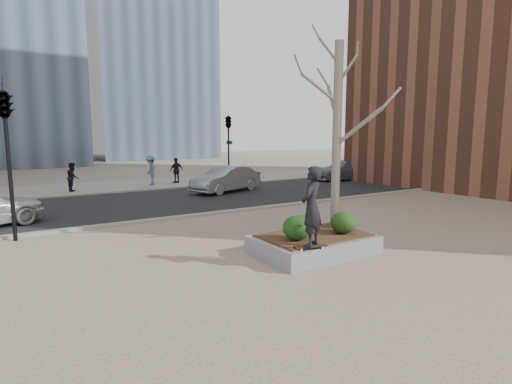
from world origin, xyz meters
TOP-DOWN VIEW (x-y plane):
  - ground at (0.00, 0.00)m, footprint 120.00×120.00m
  - street at (0.00, 10.00)m, footprint 60.00×8.00m
  - far_sidewalk at (0.00, 17.00)m, footprint 60.00×6.00m
  - planter at (1.00, 0.00)m, footprint 3.00×2.00m
  - planter_mulch at (1.00, 0.00)m, footprint 2.70×1.70m
  - sycamore_tree at (2.00, 0.30)m, footprint 2.80×2.80m
  - shrub_left at (0.30, -0.18)m, footprint 0.71×0.71m
  - shrub_middle at (1.09, 0.54)m, footprint 0.48×0.48m
  - shrub_right at (1.74, -0.30)m, footprint 0.66×0.66m
  - skateboard at (0.15, -0.88)m, footprint 0.80×0.42m
  - skateboarder at (0.15, -0.88)m, footprint 0.79×0.71m
  - car_silver at (4.44, 11.17)m, footprint 4.47×2.75m
  - car_third at (14.13, 11.98)m, footprint 5.06×2.98m
  - pedestrian_a at (-2.47, 15.78)m, footprint 0.79×0.90m
  - pedestrian_b at (1.99, 16.28)m, footprint 0.73×1.20m
  - pedestrian_c at (3.72, 16.49)m, footprint 1.00×0.58m
  - traffic_light_near at (-5.50, 5.60)m, footprint 0.60×2.48m
  - traffic_light_far at (6.50, 14.60)m, footprint 0.60×2.48m

SIDE VIEW (x-z plane):
  - ground at x=0.00m, z-range 0.00..0.00m
  - street at x=0.00m, z-range 0.00..0.02m
  - far_sidewalk at x=0.00m, z-range 0.00..0.02m
  - planter at x=1.00m, z-range 0.00..0.45m
  - planter_mulch at x=1.00m, z-range 0.45..0.49m
  - skateboard at x=0.15m, z-range 0.45..0.53m
  - shrub_middle at x=1.09m, z-range 0.49..0.90m
  - car_third at x=14.13m, z-range 0.02..1.40m
  - car_silver at x=4.44m, z-range 0.02..1.41m
  - shrub_right at x=1.74m, z-range 0.49..1.05m
  - shrub_left at x=0.30m, z-range 0.49..1.09m
  - pedestrian_a at x=-2.47m, z-range 0.02..1.59m
  - pedestrian_c at x=3.72m, z-range 0.02..1.62m
  - pedestrian_b at x=1.99m, z-range 0.02..1.83m
  - skateboarder at x=0.15m, z-range 0.53..2.35m
  - traffic_light_near at x=-5.50m, z-range 0.00..4.50m
  - traffic_light_far at x=6.50m, z-range 0.00..4.50m
  - sycamore_tree at x=2.00m, z-range 0.49..7.09m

